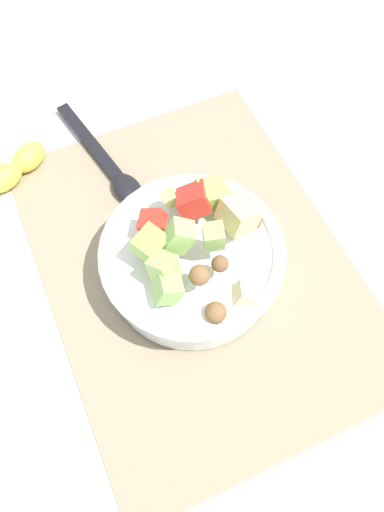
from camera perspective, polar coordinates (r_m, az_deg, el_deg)
name	(u,v)px	position (r m, az deg, el deg)	size (l,w,h in m)	color
ground_plane	(195,265)	(0.65, 0.35, -1.06)	(2.40, 2.40, 0.00)	silver
placemat	(195,264)	(0.65, 0.35, -0.94)	(0.52, 0.38, 0.01)	gray
salad_bowl	(193,258)	(0.61, 0.06, -0.23)	(0.22, 0.22, 0.13)	white
serving_spoon	(111,168)	(0.73, -9.26, 9.91)	(0.22, 0.07, 0.01)	black
banana_whole	(3,176)	(0.76, -20.74, 8.48)	(0.09, 0.15, 0.04)	yellow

